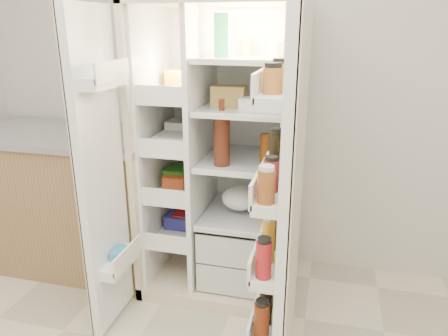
# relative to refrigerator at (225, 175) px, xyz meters

# --- Properties ---
(wall_back) EXTENTS (4.00, 0.02, 2.70)m
(wall_back) POSITION_rel_refrigerator_xyz_m (0.13, 0.35, 0.60)
(wall_back) COLOR silver
(wall_back) RESTS_ON floor
(refrigerator) EXTENTS (0.92, 0.70, 1.80)m
(refrigerator) POSITION_rel_refrigerator_xyz_m (0.00, 0.00, 0.00)
(refrigerator) COLOR beige
(refrigerator) RESTS_ON floor
(freezer_door) EXTENTS (0.15, 0.40, 1.72)m
(freezer_door) POSITION_rel_refrigerator_xyz_m (-0.51, -0.60, 0.15)
(freezer_door) COLOR white
(freezer_door) RESTS_ON floor
(fridge_door) EXTENTS (0.17, 0.58, 1.72)m
(fridge_door) POSITION_rel_refrigerator_xyz_m (0.47, -0.69, 0.13)
(fridge_door) COLOR white
(fridge_door) RESTS_ON floor
(kitchen_counter) EXTENTS (1.34, 0.71, 0.97)m
(kitchen_counter) POSITION_rel_refrigerator_xyz_m (-1.10, -0.05, -0.26)
(kitchen_counter) COLOR olive
(kitchen_counter) RESTS_ON floor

